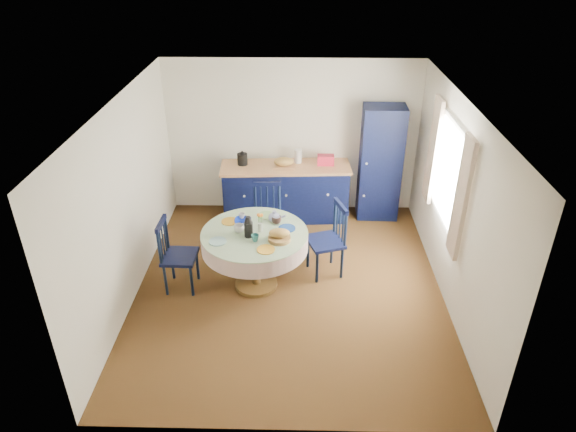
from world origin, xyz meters
name	(u,v)px	position (x,y,z in m)	size (l,w,h in m)	color
floor	(289,286)	(0.00, 0.00, 0.00)	(4.50, 4.50, 0.00)	black
ceiling	(290,103)	(0.00, 0.00, 2.50)	(4.50, 4.50, 0.00)	white
wall_back	(292,138)	(0.00, 2.25, 1.25)	(4.00, 0.02, 2.50)	white
wall_left	(126,202)	(-2.00, 0.00, 1.25)	(0.02, 4.50, 2.50)	white
wall_right	(455,205)	(2.00, 0.00, 1.25)	(0.02, 4.50, 2.50)	white
window	(448,174)	(1.95, 0.30, 1.52)	(0.10, 1.74, 1.45)	white
kitchen_counter	(286,191)	(-0.10, 1.90, 0.47)	(2.07, 0.75, 1.15)	black
pantry_cabinet	(380,163)	(1.40, 2.00, 0.93)	(0.66, 0.49, 1.85)	black
dining_table	(255,241)	(-0.44, 0.01, 0.70)	(1.36, 1.36, 1.10)	#513517
chair_left	(176,255)	(-1.46, -0.03, 0.50)	(0.44, 0.46, 1.00)	black
chair_far	(268,216)	(-0.34, 1.02, 0.50)	(0.47, 0.45, 0.98)	black
chair_right	(329,239)	(0.52, 0.35, 0.53)	(0.56, 0.58, 1.04)	black
mug_a	(239,229)	(-0.64, 0.02, 0.88)	(0.13, 0.13, 0.10)	silver
mug_b	(255,238)	(-0.42, -0.18, 0.87)	(0.10, 0.10, 0.09)	#29696B
mug_c	(276,220)	(-0.17, 0.26, 0.88)	(0.13, 0.13, 0.10)	black
mug_d	(242,216)	(-0.64, 0.35, 0.87)	(0.09, 0.09, 0.08)	silver
cobalt_bowl	(243,221)	(-0.61, 0.25, 0.85)	(0.22, 0.22, 0.05)	navy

